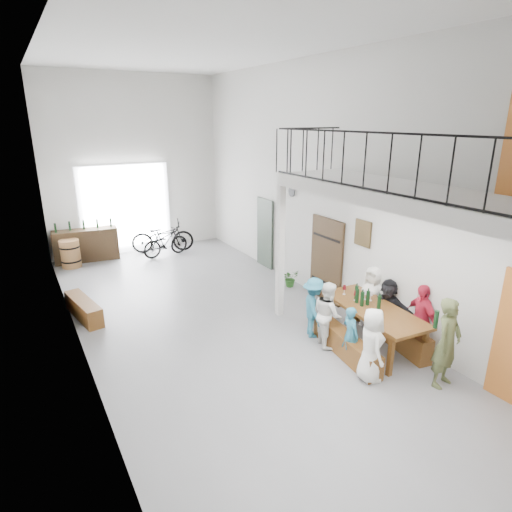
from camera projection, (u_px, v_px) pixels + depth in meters
floor at (218, 319)px, 9.31m from camera, size 12.00×12.00×0.00m
room_walls at (213, 152)px, 8.21m from camera, size 12.00×12.00×12.00m
gateway_portal at (126, 209)px, 13.58m from camera, size 2.80×0.08×2.80m
right_wall_decor at (378, 246)px, 8.51m from camera, size 0.07×8.28×5.07m
balcony at (410, 199)px, 6.75m from camera, size 1.52×5.62×4.00m
tasting_table at (373, 312)px, 8.04m from camera, size 1.09×2.28×0.79m
bench_inner at (346, 345)px, 7.83m from camera, size 0.57×1.89×0.43m
bench_wall at (390, 328)px, 8.40m from camera, size 0.64×2.14×0.49m
tableware at (363, 295)px, 8.19m from camera, size 0.39×0.95×0.35m
side_bench at (84, 309)px, 9.32m from camera, size 0.59×1.54×0.42m
oak_barrel at (70, 254)px, 12.43m from camera, size 0.56×0.56×0.82m
serving_counter at (86, 245)px, 12.99m from camera, size 1.90×0.71×0.98m
counter_bottles at (84, 225)px, 12.81m from camera, size 1.61×0.23×0.28m
guest_left_a at (371, 345)px, 7.00m from camera, size 0.61×0.73×1.28m
guest_left_b at (350, 334)px, 7.57m from camera, size 0.29×0.41×1.06m
guest_left_c at (328, 314)px, 8.11m from camera, size 0.66×0.75×1.28m
guest_left_d at (314, 308)px, 8.43m from camera, size 0.73×0.91×1.23m
guest_right_a at (420, 319)px, 7.84m from camera, size 0.49×0.84×1.34m
guest_right_b at (387, 308)px, 8.44m from camera, size 0.79×1.17×1.21m
guest_right_c at (372, 297)px, 8.85m from camera, size 0.54×0.71×1.30m
host_standing at (447, 343)px, 6.82m from camera, size 0.61×0.46×1.52m
potted_plant at (290, 278)px, 11.06m from camera, size 0.42×0.37×0.45m
bicycle_near at (163, 236)px, 13.83m from camera, size 2.08×1.21×1.03m
bicycle_far at (166, 242)px, 13.42m from camera, size 1.56×0.65×0.91m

